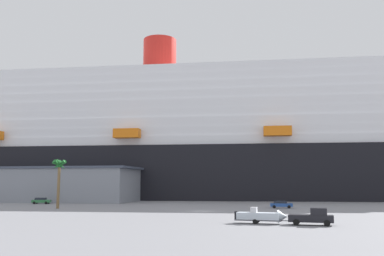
{
  "coord_description": "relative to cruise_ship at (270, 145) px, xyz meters",
  "views": [
    {
      "loc": [
        12.43,
        -79.71,
        5.43
      ],
      "look_at": [
        -7.76,
        32.15,
        20.45
      ],
      "focal_mm": 38.72,
      "sensor_mm": 36.0,
      "label": 1
    }
  ],
  "objects": [
    {
      "name": "palm_tree",
      "position": [
        -44.88,
        -57.04,
        -9.54
      ],
      "size": [
        3.13,
        3.15,
        10.42
      ],
      "color": "brown",
      "rests_on": "ground_plane"
    },
    {
      "name": "cruise_ship",
      "position": [
        0.0,
        0.0,
        0.0
      ],
      "size": [
        305.34,
        45.87,
        60.86
      ],
      "color": "black",
      "rests_on": "ground_plane"
    },
    {
      "name": "pickup_truck",
      "position": [
        4.5,
        -83.24,
        -16.72
      ],
      "size": [
        5.82,
        2.88,
        2.2
      ],
      "color": "black",
      "rests_on": "ground_plane"
    },
    {
      "name": "parked_car_green_wagon",
      "position": [
        -58.53,
        -40.1,
        -16.93
      ],
      "size": [
        4.82,
        2.79,
        1.58
      ],
      "color": "#2D723F",
      "rests_on": "ground_plane"
    },
    {
      "name": "small_boat_on_trailer",
      "position": [
        -1.81,
        -82.38,
        -16.81
      ],
      "size": [
        7.82,
        2.68,
        2.15
      ],
      "color": "#595960",
      "rests_on": "ground_plane"
    },
    {
      "name": "parked_car_blue_suv",
      "position": [
        1.61,
        -47.51,
        -16.93
      ],
      "size": [
        4.74,
        2.26,
        1.58
      ],
      "color": "#264C99",
      "rests_on": "ground_plane"
    },
    {
      "name": "terminal_building",
      "position": [
        -64.08,
        -26.68,
        -12.82
      ],
      "size": [
        52.37,
        19.53,
        9.86
      ],
      "color": "gray",
      "rests_on": "ground_plane"
    },
    {
      "name": "ground_plane",
      "position": [
        -13.61,
        -29.62,
        -17.77
      ],
      "size": [
        600.0,
        600.0,
        0.0
      ],
      "primitive_type": "plane",
      "color": "gray"
    }
  ]
}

